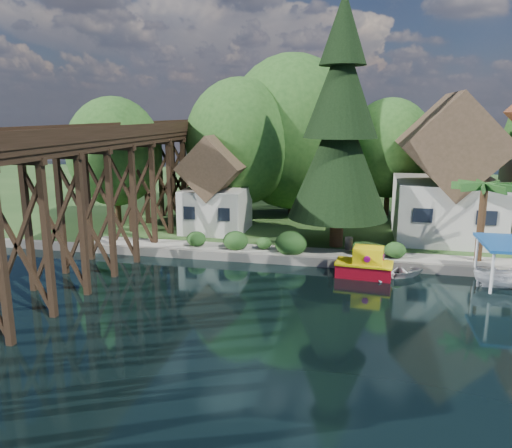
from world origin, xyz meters
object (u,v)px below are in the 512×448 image
object	(u,v)px
house_left	(448,178)
boat_white_a	(394,269)
trestle_bridge	(100,187)
tugboat	(365,265)
palm_tree	(485,189)
conifer	(340,129)
shed	(216,191)
boat_canopy	(506,269)

from	to	relation	value
house_left	boat_white_a	bearing A→B (deg)	-114.96
trestle_bridge	tugboat	size ratio (longest dim) A/B	12.10
trestle_bridge	palm_tree	world-z (taller)	trestle_bridge
trestle_bridge	conifer	size ratio (longest dim) A/B	2.52
house_left	conifer	distance (m)	9.90
conifer	palm_tree	bearing A→B (deg)	-12.17
conifer	tugboat	size ratio (longest dim) A/B	4.80
shed	boat_canopy	distance (m)	21.90
trestle_bridge	palm_tree	size ratio (longest dim) A/B	8.03
house_left	conifer	bearing A→B (deg)	-151.53
boat_white_a	boat_canopy	world-z (taller)	boat_canopy
conifer	boat_canopy	xyz separation A→B (m)	(10.05, -5.65, -7.74)
tugboat	house_left	bearing A→B (deg)	57.91
house_left	tugboat	world-z (taller)	house_left
shed	palm_tree	bearing A→B (deg)	-14.16
conifer	boat_canopy	bearing A→B (deg)	-29.38
conifer	palm_tree	world-z (taller)	conifer
house_left	boat_canopy	distance (m)	10.95
shed	boat_white_a	distance (m)	16.08
conifer	boat_white_a	world-z (taller)	conifer
house_left	palm_tree	world-z (taller)	house_left
trestle_bridge	shed	size ratio (longest dim) A/B	5.63
house_left	shed	world-z (taller)	house_left
shed	tugboat	world-z (taller)	shed
trestle_bridge	conifer	xyz separation A→B (m)	(14.96, 6.47, 3.58)
trestle_bridge	shed	world-z (taller)	trestle_bridge
trestle_bridge	house_left	distance (m)	25.42
trestle_bridge	boat_canopy	bearing A→B (deg)	1.87
trestle_bridge	boat_white_a	xyz separation A→B (m)	(18.83, 1.87, -4.94)
trestle_bridge	tugboat	bearing A→B (deg)	4.36
conifer	tugboat	xyz separation A→B (m)	(2.06, -5.17, -8.18)
conifer	boat_canopy	size ratio (longest dim) A/B	4.01
shed	palm_tree	distance (m)	19.92
boat_canopy	palm_tree	bearing A→B (deg)	101.60
conifer	boat_white_a	size ratio (longest dim) A/B	4.48
conifer	tugboat	distance (m)	9.89
house_left	shed	xyz separation A→B (m)	(-18.00, -1.50, -1.31)
house_left	boat_canopy	xyz separation A→B (m)	(2.01, -10.01, -3.94)
shed	conifer	xyz separation A→B (m)	(9.96, -2.86, 5.11)
palm_tree	boat_white_a	size ratio (longest dim) A/B	1.41
trestle_bridge	boat_white_a	bearing A→B (deg)	5.66
trestle_bridge	house_left	bearing A→B (deg)	25.21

